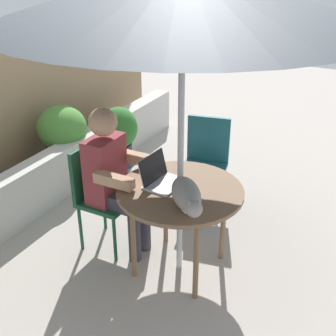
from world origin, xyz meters
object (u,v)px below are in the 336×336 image
patio_table (180,197)px  potted_plant_corner (119,133)px  person_seated (113,174)px  cat (187,196)px  chair_empty (206,157)px  laptop (159,176)px  potted_plant_by_chair (63,138)px  chair_occupied (98,188)px

patio_table → potted_plant_corner: size_ratio=1.32×
person_seated → cat: bearing=-104.6°
patio_table → chair_empty: (0.95, 0.20, -0.12)m
laptop → potted_plant_by_chair: 1.79m
chair_occupied → cat: chair_occupied is taller
chair_occupied → potted_plant_by_chair: chair_occupied is taller
potted_plant_corner → person_seated: bearing=-147.8°
potted_plant_by_chair → person_seated: bearing=-123.5°
chair_occupied → person_seated: 0.23m
laptop → potted_plant_corner: (1.29, 1.23, -0.37)m
chair_occupied → chair_empty: size_ratio=1.00×
chair_empty → person_seated: size_ratio=0.72×
chair_occupied → laptop: bearing=-89.0°
laptop → person_seated: bearing=91.4°
chair_empty → person_seated: 1.04m
potted_plant_corner → chair_occupied: bearing=-153.0°
person_seated → potted_plant_by_chair: bearing=56.5°
potted_plant_corner → patio_table: bearing=-132.7°
patio_table → person_seated: size_ratio=0.76×
person_seated → potted_plant_by_chair: 1.43m
patio_table → laptop: laptop is taller
chair_empty → cat: 1.23m
laptop → chair_occupied: bearing=91.0°
cat → laptop: bearing=58.5°
chair_empty → potted_plant_corner: (0.34, 1.21, -0.12)m
person_seated → cat: person_seated is taller
potted_plant_by_chair → chair_empty: bearing=-83.7°
potted_plant_by_chair → potted_plant_corner: (0.52, -0.36, -0.06)m
potted_plant_by_chair → potted_plant_corner: potted_plant_by_chair is taller
laptop → potted_plant_corner: 1.82m
chair_occupied → chair_empty: bearing=-29.9°
chair_occupied → cat: size_ratio=1.61×
chair_occupied → potted_plant_by_chair: bearing=52.6°
laptop → patio_table: bearing=-93.1°
potted_plant_by_chair → cat: bearing=-116.9°
patio_table → chair_occupied: size_ratio=1.05×
patio_table → person_seated: bearing=90.0°
potted_plant_by_chair → laptop: bearing=-115.9°
patio_table → laptop: 0.22m
patio_table → cat: 0.28m
cat → potted_plant_by_chair: 2.17m
patio_table → laptop: (0.01, 0.18, 0.13)m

